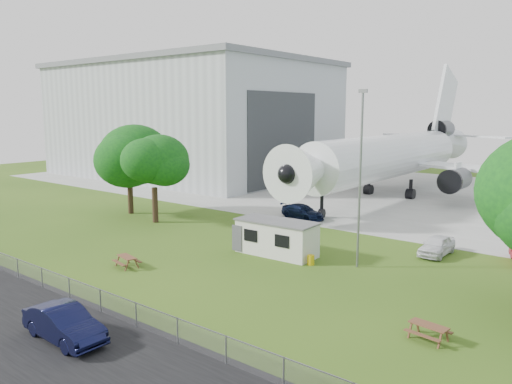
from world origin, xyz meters
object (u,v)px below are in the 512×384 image
Objects in this scene: hangar at (192,119)px; site_cabin at (277,238)px; picnic_east at (428,340)px; picnic_west at (127,267)px; car_centre_sedan at (64,324)px; airliner at (393,154)px.

hangar is 51.10m from site_cabin.
picnic_east is (53.95, -37.85, -9.41)m from hangar.
picnic_west and picnic_east have the same top height.
hangar is 6.33× the size of site_cabin.
car_centre_sedan is at bearing -50.16° from hangar.
picnic_east is at bearing -35.05° from hangar.
airliner is at bearing 97.47° from site_cabin.
airliner is at bearing 99.22° from picnic_west.
site_cabin is at bearing 67.06° from picnic_west.
car_centre_sedan is at bearing -133.42° from picnic_east.
hangar is 63.76m from car_centre_sedan.
site_cabin is at bearing -37.58° from hangar.
airliner is 39.96m from picnic_west.
site_cabin is at bearing -82.53° from airliner.
picnic_west is at bearing -93.41° from airliner.
site_cabin is at bearing 161.36° from picnic_east.
airliner reaches higher than picnic_west.
site_cabin is 1.39× the size of car_centre_sedan.
picnic_west is at bearing -166.62° from picnic_east.
car_centre_sedan is (40.47, -48.51, -8.60)m from hangar.
picnic_east is (13.96, -7.07, -1.31)m from site_cabin.
hangar reaches higher than site_cabin.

